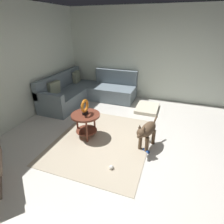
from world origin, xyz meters
name	(u,v)px	position (x,y,z in m)	size (l,w,h in m)	color
ground_plane	(133,154)	(0.00, 0.00, -0.05)	(6.00, 6.00, 0.10)	silver
wall_right	(159,56)	(2.94, 0.00, 1.35)	(0.12, 6.00, 2.70)	silver
area_rug	(103,140)	(0.15, 0.70, 0.01)	(2.30, 1.90, 0.01)	#BCAD93
sectional_couch	(86,92)	(1.99, 2.02, 0.29)	(2.20, 2.25, 0.88)	slate
side_table	(86,119)	(0.19, 1.09, 0.42)	(0.60, 0.60, 0.54)	brown
torus_sculpture	(85,107)	(0.19, 1.09, 0.71)	(0.28, 0.08, 0.33)	black
dog_bed_mat	(147,108)	(1.98, 0.08, 0.04)	(0.80, 0.60, 0.09)	beige
dog	(147,131)	(0.23, -0.19, 0.38)	(0.83, 0.35, 0.63)	brown
dog_toy_ball	(111,167)	(-0.57, 0.25, 0.04)	(0.08, 0.08, 0.08)	silver
dog_toy_rope	(146,151)	(0.09, -0.23, 0.03)	(0.05, 0.05, 0.14)	blue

